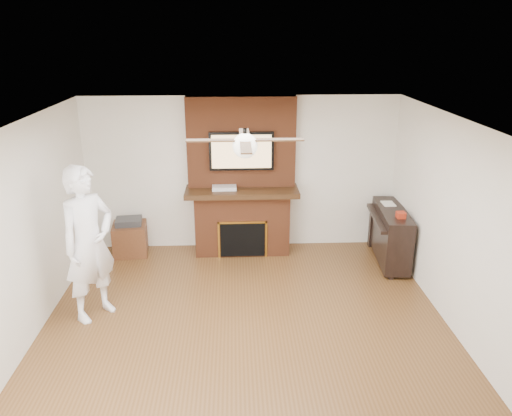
{
  "coord_description": "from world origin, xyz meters",
  "views": [
    {
      "loc": [
        -0.11,
        -5.04,
        3.44
      ],
      "look_at": [
        0.15,
        0.9,
        1.32
      ],
      "focal_mm": 35.0,
      "sensor_mm": 36.0,
      "label": 1
    }
  ],
  "objects_px": {
    "piano": "(390,234)",
    "fireplace": "(242,192)",
    "side_table": "(130,237)",
    "person": "(89,244)"
  },
  "relations": [
    {
      "from": "fireplace",
      "to": "side_table",
      "type": "xyz_separation_m",
      "value": [
        -1.82,
        -0.07,
        -0.72
      ]
    },
    {
      "from": "piano",
      "to": "fireplace",
      "type": "bearing_deg",
      "value": 171.72
    },
    {
      "from": "side_table",
      "to": "piano",
      "type": "relative_size",
      "value": 0.45
    },
    {
      "from": "side_table",
      "to": "piano",
      "type": "xyz_separation_m",
      "value": [
        4.11,
        -0.48,
        0.18
      ]
    },
    {
      "from": "side_table",
      "to": "piano",
      "type": "distance_m",
      "value": 4.14
    },
    {
      "from": "fireplace",
      "to": "side_table",
      "type": "distance_m",
      "value": 1.96
    },
    {
      "from": "fireplace",
      "to": "piano",
      "type": "bearing_deg",
      "value": -13.46
    },
    {
      "from": "person",
      "to": "side_table",
      "type": "distance_m",
      "value": 2.0
    },
    {
      "from": "fireplace",
      "to": "person",
      "type": "bearing_deg",
      "value": -134.55
    },
    {
      "from": "person",
      "to": "fireplace",
      "type": "bearing_deg",
      "value": -5.79
    }
  ]
}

